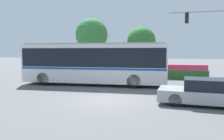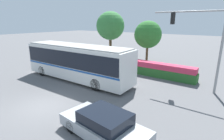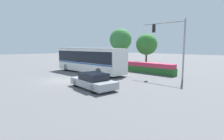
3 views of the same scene
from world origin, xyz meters
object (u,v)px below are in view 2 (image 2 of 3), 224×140
sedan_foreground (104,125)px  traffic_light_pole (204,37)px  city_bus (77,60)px  street_tree_centre (148,35)px  street_tree_left (110,26)px

sedan_foreground → traffic_light_pole: (2.27, 9.05, 3.58)m
traffic_light_pole → city_bus: bearing=22.1°
sedan_foreground → traffic_light_pole: traffic_light_pole is taller
traffic_light_pole → street_tree_centre: traffic_light_pole is taller
street_tree_left → sedan_foreground: bearing=-54.2°
traffic_light_pole → street_tree_left: bearing=-23.9°
street_tree_left → street_tree_centre: 6.26m
city_bus → street_tree_left: 10.57m
sedan_foreground → city_bus: bearing=-29.5°
traffic_light_pole → street_tree_centre: 8.41m
traffic_light_pole → street_tree_centre: size_ratio=1.17×
city_bus → traffic_light_pole: size_ratio=1.78×
street_tree_left → traffic_light_pole: bearing=-23.9°
city_bus → sedan_foreground: bearing=143.5°
city_bus → traffic_light_pole: (9.60, 3.90, 2.35)m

